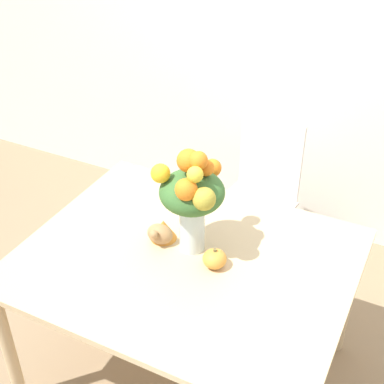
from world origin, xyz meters
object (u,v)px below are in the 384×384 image
(turkey_figurine, at_px, (162,231))
(dining_chair_near_window, at_px, (258,197))
(flower_vase, at_px, (192,196))
(pumpkin, at_px, (214,259))

(turkey_figurine, distance_m, dining_chair_near_window, 0.97)
(flower_vase, distance_m, turkey_figurine, 0.27)
(flower_vase, relative_size, turkey_figurine, 3.09)
(pumpkin, height_order, turkey_figurine, turkey_figurine)
(pumpkin, distance_m, turkey_figurine, 0.29)
(turkey_figurine, height_order, dining_chair_near_window, dining_chair_near_window)
(turkey_figurine, relative_size, dining_chair_near_window, 0.17)
(flower_vase, xyz_separation_m, dining_chair_near_window, (-0.01, 0.89, -0.55))
(turkey_figurine, bearing_deg, flower_vase, 3.24)
(pumpkin, distance_m, dining_chair_near_window, 1.02)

